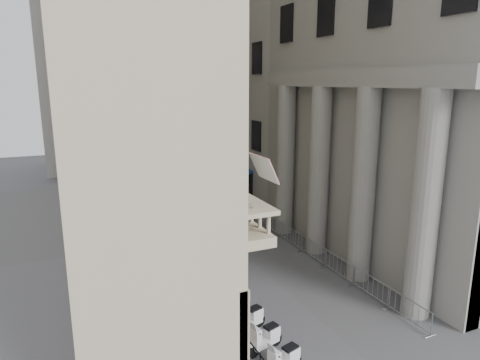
% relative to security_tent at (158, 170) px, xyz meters
% --- Properties ---
extents(far_building, '(22.00, 10.00, 30.00)m').
position_rel_security_tent_xyz_m(far_building, '(1.90, 18.44, 12.31)').
color(far_building, '#AEABA4').
rests_on(far_building, ground).
extents(iron_fence, '(0.30, 28.00, 1.40)m').
position_rel_security_tent_xyz_m(iron_fence, '(-2.40, -11.56, -2.69)').
color(iron_fence, black).
rests_on(iron_fence, ground).
extents(blue_awning, '(1.60, 3.00, 3.00)m').
position_rel_security_tent_xyz_m(blue_awning, '(6.05, -3.56, -2.69)').
color(blue_awning, navy).
rests_on(blue_awning, ground).
extents(scooter_1, '(1.50, 0.93, 1.50)m').
position_rel_security_tent_xyz_m(scooter_1, '(-1.32, -23.33, -2.69)').
color(scooter_1, white).
rests_on(scooter_1, ground).
extents(scooter_2, '(1.50, 0.93, 1.50)m').
position_rel_security_tent_xyz_m(scooter_2, '(-1.32, -21.85, -2.69)').
color(scooter_2, white).
rests_on(scooter_2, ground).
extents(scooter_3, '(1.50, 0.93, 1.50)m').
position_rel_security_tent_xyz_m(scooter_3, '(-1.32, -20.38, -2.69)').
color(scooter_3, white).
rests_on(scooter_3, ground).
extents(scooter_4, '(1.50, 0.93, 1.50)m').
position_rel_security_tent_xyz_m(scooter_4, '(-1.32, -18.90, -2.69)').
color(scooter_4, white).
rests_on(scooter_4, ground).
extents(scooter_5, '(1.50, 0.93, 1.50)m').
position_rel_security_tent_xyz_m(scooter_5, '(-1.32, -17.43, -2.69)').
color(scooter_5, white).
rests_on(scooter_5, ground).
extents(scooter_6, '(1.50, 0.93, 1.50)m').
position_rel_security_tent_xyz_m(scooter_6, '(-1.32, -15.95, -2.69)').
color(scooter_6, white).
rests_on(scooter_6, ground).
extents(scooter_7, '(1.50, 0.93, 1.50)m').
position_rel_security_tent_xyz_m(scooter_7, '(-1.32, -14.48, -2.69)').
color(scooter_7, white).
rests_on(scooter_7, ground).
extents(scooter_8, '(1.50, 0.93, 1.50)m').
position_rel_security_tent_xyz_m(scooter_8, '(-1.32, -13.00, -2.69)').
color(scooter_8, white).
rests_on(scooter_8, ground).
extents(scooter_9, '(1.50, 0.93, 1.50)m').
position_rel_security_tent_xyz_m(scooter_9, '(-1.32, -11.53, -2.69)').
color(scooter_9, white).
rests_on(scooter_9, ground).
extents(scooter_10, '(1.50, 0.93, 1.50)m').
position_rel_security_tent_xyz_m(scooter_10, '(-1.32, -10.06, -2.69)').
color(scooter_10, white).
rests_on(scooter_10, ground).
extents(scooter_11, '(1.50, 0.93, 1.50)m').
position_rel_security_tent_xyz_m(scooter_11, '(-1.32, -8.58, -2.69)').
color(scooter_11, white).
rests_on(scooter_11, ground).
extents(scooter_12, '(1.50, 0.93, 1.50)m').
position_rel_security_tent_xyz_m(scooter_12, '(-1.32, -7.11, -2.69)').
color(scooter_12, white).
rests_on(scooter_12, ground).
extents(scooter_13, '(1.50, 0.93, 1.50)m').
position_rel_security_tent_xyz_m(scooter_13, '(-1.32, -5.63, -2.69)').
color(scooter_13, white).
rests_on(scooter_13, ground).
extents(scooter_14, '(1.50, 0.93, 1.50)m').
position_rel_security_tent_xyz_m(scooter_14, '(-1.32, -4.16, -2.69)').
color(scooter_14, white).
rests_on(scooter_14, ground).
extents(barrier_0, '(0.60, 2.40, 1.10)m').
position_rel_security_tent_xyz_m(barrier_0, '(5.33, -24.00, -2.69)').
color(barrier_0, '#9A9DA1').
rests_on(barrier_0, ground).
extents(barrier_1, '(0.60, 2.40, 1.10)m').
position_rel_security_tent_xyz_m(barrier_1, '(5.33, -21.50, -2.69)').
color(barrier_1, '#9A9DA1').
rests_on(barrier_1, ground).
extents(barrier_2, '(0.60, 2.40, 1.10)m').
position_rel_security_tent_xyz_m(barrier_2, '(5.33, -19.00, -2.69)').
color(barrier_2, '#9A9DA1').
rests_on(barrier_2, ground).
extents(barrier_3, '(0.60, 2.40, 1.10)m').
position_rel_security_tent_xyz_m(barrier_3, '(5.33, -16.50, -2.69)').
color(barrier_3, '#9A9DA1').
rests_on(barrier_3, ground).
extents(barrier_4, '(0.60, 2.40, 1.10)m').
position_rel_security_tent_xyz_m(barrier_4, '(5.33, -14.00, -2.69)').
color(barrier_4, '#9A9DA1').
rests_on(barrier_4, ground).
extents(barrier_5, '(0.60, 2.40, 1.10)m').
position_rel_security_tent_xyz_m(barrier_5, '(5.33, -11.50, -2.69)').
color(barrier_5, '#9A9DA1').
rests_on(barrier_5, ground).
extents(barrier_6, '(0.60, 2.40, 1.10)m').
position_rel_security_tent_xyz_m(barrier_6, '(5.33, -9.00, -2.69)').
color(barrier_6, '#9A9DA1').
rests_on(barrier_6, ground).
extents(barrier_7, '(0.60, 2.40, 1.10)m').
position_rel_security_tent_xyz_m(barrier_7, '(5.33, -6.50, -2.69)').
color(barrier_7, '#9A9DA1').
rests_on(barrier_7, ground).
extents(barrier_8, '(0.60, 2.40, 1.10)m').
position_rel_security_tent_xyz_m(barrier_8, '(5.33, -4.00, -2.69)').
color(barrier_8, '#9A9DA1').
rests_on(barrier_8, ground).
extents(barrier_9, '(0.60, 2.40, 1.10)m').
position_rel_security_tent_xyz_m(barrier_9, '(5.33, -1.50, -2.69)').
color(barrier_9, '#9A9DA1').
rests_on(barrier_9, ground).
extents(security_tent, '(3.96, 3.96, 3.22)m').
position_rel_security_tent_xyz_m(security_tent, '(0.00, 0.00, 0.00)').
color(security_tent, white).
rests_on(security_tent, ground).
extents(street_lamp, '(2.75, 0.95, 8.67)m').
position_rel_security_tent_xyz_m(street_lamp, '(-1.96, -7.88, 2.51)').
color(street_lamp, gray).
rests_on(street_lamp, ground).
extents(info_kiosk, '(0.31, 0.88, 1.85)m').
position_rel_security_tent_xyz_m(info_kiosk, '(-1.72, -10.32, -1.75)').
color(info_kiosk, black).
rests_on(info_kiosk, ground).
extents(pedestrian_a, '(0.67, 0.46, 1.77)m').
position_rel_security_tent_xyz_m(pedestrian_a, '(1.79, -0.52, -1.80)').
color(pedestrian_a, black).
rests_on(pedestrian_a, ground).
extents(pedestrian_b, '(1.04, 1.01, 1.69)m').
position_rel_security_tent_xyz_m(pedestrian_b, '(4.90, 1.78, -1.84)').
color(pedestrian_b, black).
rests_on(pedestrian_b, ground).
extents(pedestrian_c, '(1.06, 0.90, 1.83)m').
position_rel_security_tent_xyz_m(pedestrian_c, '(2.30, -0.27, -1.77)').
color(pedestrian_c, black).
rests_on(pedestrian_c, ground).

